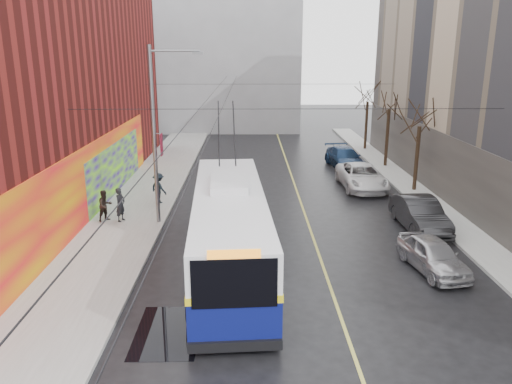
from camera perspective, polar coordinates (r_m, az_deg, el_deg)
The scene contains 21 objects.
ground at distance 17.10m, azimuth 4.79°, elevation -14.81°, with size 140.00×140.00×0.00m, color black.
sidewalk_left at distance 28.72m, azimuth -13.71°, elevation -2.12°, with size 4.00×60.00×0.15m, color gray.
sidewalk_right at distance 29.94m, azimuth 19.93°, elevation -1.90°, with size 2.00×60.00×0.15m, color gray.
lane_line at distance 30.09m, azimuth 5.09°, elevation -1.04°, with size 0.12×50.00×0.01m, color #BFB74C.
building_far at distance 59.79m, azimuth -5.29°, elevation 16.06°, with size 20.50×12.10×18.00m.
streetlight_pole at distance 25.34m, azimuth -11.25°, elevation 6.78°, with size 2.65×0.60×9.00m.
catenary_wires at distance 29.52m, azimuth -2.73°, elevation 11.04°, with size 18.00×60.00×0.22m.
tree_near at distance 32.63m, azimuth 18.31°, elevation 8.48°, with size 3.20×3.20×6.40m.
tree_mid at distance 39.25m, azimuth 15.05°, elevation 10.25°, with size 3.20×3.20×6.68m.
tree_far at distance 46.02m, azimuth 12.69°, elevation 11.01°, with size 3.20×3.20×6.57m.
puddle at distance 16.87m, azimuth -10.05°, elevation -15.45°, with size 2.03×3.24×0.01m, color black.
pigeons_flying at distance 25.04m, azimuth -3.98°, elevation 12.06°, with size 2.41×2.22×2.32m.
trolleybus at distance 20.51m, azimuth -3.03°, elevation -4.04°, with size 3.66×13.31×6.24m.
parked_car_a at distance 21.72m, azimuth 19.56°, elevation -6.78°, with size 1.62×4.03×1.37m, color #B4B5B9.
parked_car_b at distance 26.42m, azimuth 18.20°, elevation -2.39°, with size 1.70×4.87×1.61m, color #232325.
parked_car_c at distance 33.36m, azimuth 11.98°, elevation 1.75°, with size 2.61×5.65×1.57m, color silver.
parked_car_d at distance 39.06m, azimuth 10.10°, elevation 3.86°, with size 2.15×5.30×1.54m, color #162C4E.
following_car at distance 31.71m, azimuth -2.93°, elevation 1.26°, with size 1.75×4.34×1.48m, color silver.
pedestrian_a at distance 26.74m, azimuth -15.23°, elevation -1.40°, with size 0.65×0.42×1.77m, color black.
pedestrian_b at distance 27.03m, azimuth -16.86°, elevation -1.50°, with size 0.79×0.62×1.64m, color black.
pedestrian_c at distance 29.48m, azimuth -11.05°, elevation 0.46°, with size 1.15×0.66×1.78m, color black.
Camera 1 is at (-1.60, -14.64, 8.69)m, focal length 35.00 mm.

